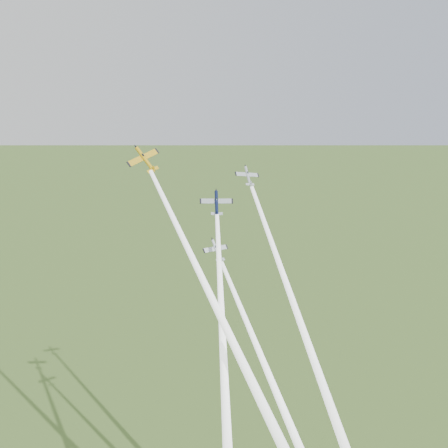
# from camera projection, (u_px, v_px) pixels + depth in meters

# --- Properties ---
(plane_yellow) EXTENTS (11.25, 8.02, 9.58)m
(plane_yellow) POSITION_uv_depth(u_px,v_px,m) (145.00, 159.00, 128.24)
(plane_yellow) COLOR gold
(smoke_trail_yellow) EXTENTS (14.24, 45.36, 55.32)m
(smoke_trail_yellow) POSITION_uv_depth(u_px,v_px,m) (217.00, 310.00, 118.86)
(smoke_trail_yellow) COLOR white
(plane_navy) EXTENTS (9.99, 8.87, 7.15)m
(plane_navy) POSITION_uv_depth(u_px,v_px,m) (216.00, 203.00, 135.97)
(plane_navy) COLOR #0C1436
(smoke_trail_navy) EXTENTS (19.73, 40.47, 51.62)m
(smoke_trail_navy) POSITION_uv_depth(u_px,v_px,m) (223.00, 351.00, 121.27)
(smoke_trail_navy) COLOR white
(plane_silver_right) EXTENTS (7.67, 5.25, 6.83)m
(plane_silver_right) POSITION_uv_depth(u_px,v_px,m) (248.00, 176.00, 141.02)
(plane_silver_right) COLOR silver
(smoke_trail_silver_right) EXTENTS (2.83, 49.16, 58.68)m
(smoke_trail_silver_right) POSITION_uv_depth(u_px,v_px,m) (303.00, 329.00, 127.18)
(smoke_trail_silver_right) COLOR white
(plane_silver_low) EXTENTS (7.63, 6.35, 6.41)m
(plane_silver_low) POSITION_uv_depth(u_px,v_px,m) (217.00, 250.00, 134.95)
(plane_silver_low) COLOR silver
(smoke_trail_silver_low) EXTENTS (8.31, 41.72, 49.85)m
(smoke_trail_silver_low) POSITION_uv_depth(u_px,v_px,m) (275.00, 389.00, 124.83)
(smoke_trail_silver_low) COLOR white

